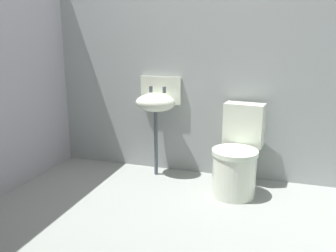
# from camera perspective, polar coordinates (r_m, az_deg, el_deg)

# --- Properties ---
(ground_plane) EXTENTS (3.33, 2.69, 0.08)m
(ground_plane) POSITION_cam_1_polar(r_m,az_deg,el_deg) (2.71, -1.89, -16.80)
(ground_plane) COLOR gray
(wall_back) EXTENTS (3.33, 0.10, 2.14)m
(wall_back) POSITION_cam_1_polar(r_m,az_deg,el_deg) (3.49, 4.54, 9.44)
(wall_back) COLOR #969D9B
(wall_back) RESTS_ON ground
(toilet_near_wall) EXTENTS (0.45, 0.63, 0.78)m
(toilet_near_wall) POSITION_cam_1_polar(r_m,az_deg,el_deg) (3.17, 11.30, -5.14)
(toilet_near_wall) COLOR silver
(toilet_near_wall) RESTS_ON ground
(sink) EXTENTS (0.42, 0.35, 0.99)m
(sink) POSITION_cam_1_polar(r_m,az_deg,el_deg) (3.42, -1.91, 4.03)
(sink) COLOR #465059
(sink) RESTS_ON ground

